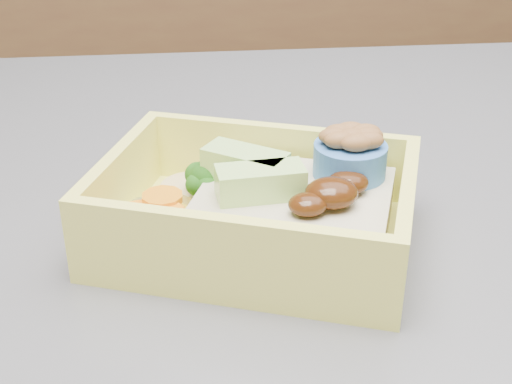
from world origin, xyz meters
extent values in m
cube|color=brown|center=(0.00, 1.20, 0.45)|extent=(3.20, 0.60, 0.90)
cube|color=#F5F165|center=(-0.21, -0.10, 0.92)|extent=(0.23, 0.19, 0.01)
cube|color=#F5F165|center=(-0.19, -0.04, 0.95)|extent=(0.18, 0.07, 0.05)
cube|color=#F5F165|center=(-0.24, -0.16, 0.95)|extent=(0.18, 0.07, 0.05)
cube|color=#F5F165|center=(-0.13, -0.13, 0.95)|extent=(0.05, 0.12, 0.05)
cube|color=#F5F165|center=(-0.30, -0.07, 0.95)|extent=(0.05, 0.12, 0.05)
cube|color=tan|center=(-0.19, -0.11, 0.94)|extent=(0.15, 0.14, 0.03)
ellipsoid|color=#351808|center=(-0.17, -0.12, 0.97)|extent=(0.04, 0.04, 0.02)
ellipsoid|color=#351808|center=(-0.16, -0.11, 0.97)|extent=(0.03, 0.03, 0.01)
ellipsoid|color=#351808|center=(-0.19, -0.13, 0.96)|extent=(0.03, 0.03, 0.01)
cube|color=#B6EB7B|center=(-0.21, -0.10, 0.97)|extent=(0.05, 0.03, 0.02)
cube|color=#B6EB7B|center=(-0.22, -0.08, 0.97)|extent=(0.06, 0.05, 0.02)
cylinder|color=#78A559|center=(-0.24, -0.07, 0.94)|extent=(0.01, 0.01, 0.02)
sphere|color=#205814|center=(-0.24, -0.07, 0.96)|extent=(0.02, 0.02, 0.02)
sphere|color=#205814|center=(-0.24, -0.07, 0.95)|extent=(0.02, 0.02, 0.02)
sphere|color=#205814|center=(-0.25, -0.06, 0.95)|extent=(0.02, 0.02, 0.02)
sphere|color=#205814|center=(-0.24, -0.08, 0.95)|extent=(0.01, 0.01, 0.01)
sphere|color=#205814|center=(-0.25, -0.08, 0.95)|extent=(0.01, 0.01, 0.01)
sphere|color=#205814|center=(-0.24, -0.06, 0.95)|extent=(0.01, 0.01, 0.01)
cylinder|color=gold|center=(-0.28, -0.11, 0.94)|extent=(0.05, 0.05, 0.02)
cylinder|color=orange|center=(-0.28, -0.11, 0.95)|extent=(0.03, 0.03, 0.00)
cylinder|color=orange|center=(-0.29, -0.11, 0.95)|extent=(0.03, 0.03, 0.00)
cylinder|color=orange|center=(-0.27, -0.12, 0.96)|extent=(0.03, 0.03, 0.00)
cylinder|color=orange|center=(-0.27, -0.10, 0.96)|extent=(0.03, 0.03, 0.00)
cylinder|color=tan|center=(-0.25, -0.04, 0.93)|extent=(0.04, 0.04, 0.01)
cylinder|color=tan|center=(-0.24, -0.06, 0.94)|extent=(0.04, 0.04, 0.01)
ellipsoid|color=white|center=(-0.22, -0.05, 0.94)|extent=(0.02, 0.02, 0.02)
ellipsoid|color=white|center=(-0.29, -0.08, 0.94)|extent=(0.02, 0.02, 0.02)
cylinder|color=#376EBE|center=(-0.15, -0.08, 0.97)|extent=(0.05, 0.05, 0.02)
ellipsoid|color=brown|center=(-0.15, -0.08, 0.98)|extent=(0.02, 0.02, 0.01)
ellipsoid|color=brown|center=(-0.14, -0.08, 0.98)|extent=(0.02, 0.02, 0.01)
ellipsoid|color=brown|center=(-0.16, -0.07, 0.98)|extent=(0.02, 0.02, 0.01)
ellipsoid|color=brown|center=(-0.15, -0.09, 0.98)|extent=(0.02, 0.02, 0.01)
ellipsoid|color=brown|center=(-0.16, -0.09, 0.98)|extent=(0.02, 0.02, 0.01)
ellipsoid|color=brown|center=(-0.14, -0.09, 0.98)|extent=(0.02, 0.02, 0.01)
ellipsoid|color=brown|center=(-0.15, -0.07, 0.98)|extent=(0.02, 0.02, 0.01)
ellipsoid|color=brown|center=(-0.14, -0.08, 0.98)|extent=(0.02, 0.02, 0.01)
ellipsoid|color=brown|center=(-0.16, -0.08, 0.98)|extent=(0.02, 0.02, 0.01)
camera|label=1|loc=(-0.25, -0.48, 1.16)|focal=50.00mm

